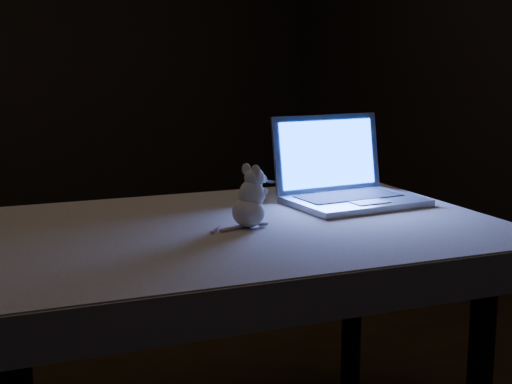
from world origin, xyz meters
TOP-DOWN VIEW (x-y plane):
  - table at (-0.06, -0.14)m, footprint 1.50×1.13m
  - tablecloth at (0.03, -0.18)m, footprint 1.67×1.36m
  - laptop at (0.40, -0.12)m, footprint 0.42×0.38m
  - plush_mouse at (-0.02, -0.18)m, footprint 0.16×0.16m

SIDE VIEW (x-z plane):
  - table at x=-0.06m, z-range 0.00..0.72m
  - tablecloth at x=0.03m, z-range 0.63..0.73m
  - plush_mouse at x=-0.02m, z-range 0.73..0.89m
  - laptop at x=0.40m, z-range 0.73..0.99m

